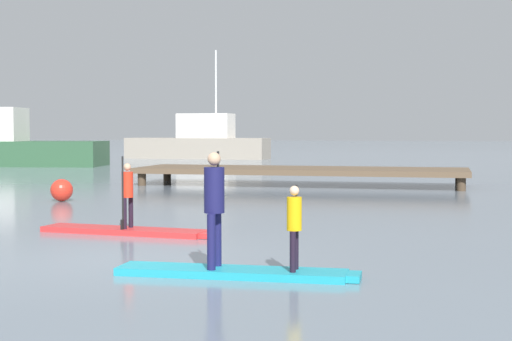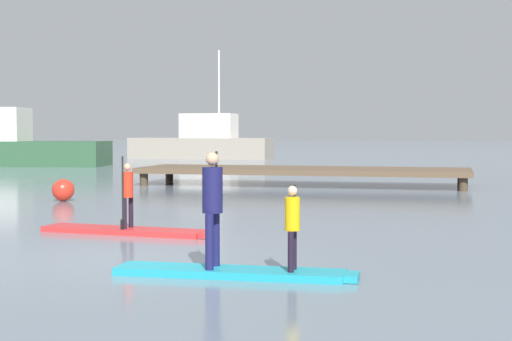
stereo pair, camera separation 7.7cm
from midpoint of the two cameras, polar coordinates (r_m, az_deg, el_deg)
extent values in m
plane|color=slate|center=(11.79, -10.31, -6.32)|extent=(240.00, 240.00, 0.00)
cube|color=red|center=(14.65, -9.63, -4.29)|extent=(3.19, 0.97, 0.10)
cube|color=red|center=(13.95, -3.78, -4.63)|extent=(0.29, 0.47, 0.09)
cylinder|color=black|center=(14.68, -9.14, -2.97)|extent=(0.09, 0.09, 0.56)
cylinder|color=black|center=(14.47, -9.60, -3.07)|extent=(0.09, 0.09, 0.56)
cylinder|color=red|center=(14.53, -9.39, -1.01)|extent=(0.23, 0.23, 0.46)
sphere|color=tan|center=(14.51, -9.40, 0.25)|extent=(0.13, 0.13, 0.13)
cylinder|color=black|center=(14.39, -9.72, -1.60)|extent=(0.03, 0.03, 1.31)
cube|color=black|center=(14.45, -9.70, -3.84)|extent=(0.04, 0.14, 0.18)
cube|color=#1E9EB2|center=(10.31, -2.01, -7.33)|extent=(3.00, 0.68, 0.10)
cube|color=#1E9EB2|center=(10.07, 6.64, -7.60)|extent=(0.25, 0.43, 0.09)
cylinder|color=#19194C|center=(10.45, -3.01, -4.93)|extent=(0.11, 0.11, 0.72)
cylinder|color=#19194C|center=(10.15, -3.46, -5.16)|extent=(0.11, 0.11, 0.72)
cylinder|color=#19194C|center=(10.23, -3.24, -1.41)|extent=(0.27, 0.27, 0.59)
sphere|color=tan|center=(10.21, -3.25, 0.83)|extent=(0.17, 0.17, 0.17)
cylinder|color=black|center=(10.45, -2.95, -2.74)|extent=(0.03, 0.03, 1.51)
cube|color=black|center=(10.54, -2.94, -6.34)|extent=(0.03, 0.14, 0.18)
cylinder|color=black|center=(10.21, 2.64, -5.69)|extent=(0.08, 0.08, 0.51)
cylinder|color=black|center=(9.99, 2.44, -5.88)|extent=(0.08, 0.08, 0.51)
cylinder|color=#F2B20C|center=(10.04, 2.55, -3.13)|extent=(0.20, 0.20, 0.43)
sphere|color=beige|center=(10.01, 2.55, -1.46)|extent=(0.12, 0.12, 0.12)
cylinder|color=black|center=(10.22, 2.69, -4.07)|extent=(0.03, 0.03, 1.08)
cube|color=black|center=(10.29, 2.69, -6.56)|extent=(0.03, 0.14, 0.18)
cube|color=#2D5638|center=(43.12, -17.76, 1.18)|extent=(10.76, 4.80, 1.28)
cube|color=#9E9384|center=(51.14, -4.29, 1.60)|extent=(9.31, 2.62, 1.33)
cube|color=white|center=(50.93, -3.67, 3.23)|extent=(3.51, 1.91, 1.56)
cylinder|color=silver|center=(50.79, -2.95, 6.38)|extent=(0.12, 0.12, 4.02)
cube|color=brown|center=(26.78, 3.17, 0.00)|extent=(11.05, 3.13, 0.18)
cylinder|color=#473828|center=(26.99, -8.29, -0.44)|extent=(0.28, 0.28, 0.59)
cylinder|color=#473828|center=(29.36, -6.48, -0.15)|extent=(0.28, 0.28, 0.59)
cylinder|color=#473828|center=(25.12, 14.46, -0.76)|extent=(0.28, 0.28, 0.59)
cylinder|color=#473828|center=(27.65, 14.35, -0.42)|extent=(0.28, 0.28, 0.59)
sphere|color=red|center=(21.47, -13.90, -1.38)|extent=(0.59, 0.59, 0.59)
camera|label=1|loc=(0.04, -90.15, -0.01)|focal=55.61mm
camera|label=2|loc=(0.04, 89.85, 0.01)|focal=55.61mm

